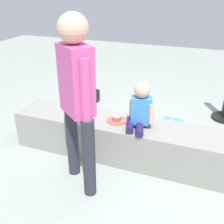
% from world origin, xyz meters
% --- Properties ---
extents(ground_plane, '(12.00, 12.00, 0.00)m').
position_xyz_m(ground_plane, '(0.00, 0.00, 0.00)').
color(ground_plane, '#939E96').
extents(concrete_ledge, '(2.62, 0.48, 0.43)m').
position_xyz_m(concrete_ledge, '(0.00, 0.00, 0.21)').
color(concrete_ledge, gray).
rests_on(concrete_ledge, ground_plane).
extents(child_seated, '(0.29, 0.34, 0.48)m').
position_xyz_m(child_seated, '(0.12, -0.03, 0.64)').
color(child_seated, '#281A4F').
rests_on(child_seated, concrete_ledge).
extents(adult_standing, '(0.40, 0.35, 1.59)m').
position_xyz_m(adult_standing, '(-0.30, -0.56, 0.96)').
color(adult_standing, '#2A2B36').
rests_on(adult_standing, ground_plane).
extents(cake_plate, '(0.22, 0.22, 0.07)m').
position_xyz_m(cake_plate, '(-0.14, 0.01, 0.45)').
color(cake_plate, '#E0594C').
rests_on(cake_plate, concrete_ledge).
extents(gift_bag, '(0.24, 0.12, 0.33)m').
position_xyz_m(gift_bag, '(0.38, 0.56, 0.14)').
color(gift_bag, '#4C99E0').
rests_on(gift_bag, ground_plane).
extents(water_bottle_near_gift, '(0.06, 0.06, 0.18)m').
position_xyz_m(water_bottle_near_gift, '(-1.06, 0.65, 0.08)').
color(water_bottle_near_gift, silver).
rests_on(water_bottle_near_gift, ground_plane).
extents(handbag_black_leather, '(0.26, 0.11, 0.29)m').
position_xyz_m(handbag_black_leather, '(-1.07, 1.31, 0.11)').
color(handbag_black_leather, black).
rests_on(handbag_black_leather, ground_plane).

